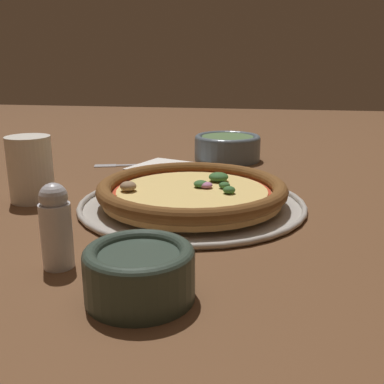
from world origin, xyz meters
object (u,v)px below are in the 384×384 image
pizza_tray (192,204)px  pizza (192,191)px  bowl_near (137,271)px  bowl_far (227,146)px  fork (130,165)px  pepper_shaker (56,226)px  napkin (168,166)px  drinking_cup (31,169)px

pizza_tray → pizza: pizza is taller
bowl_near → bowl_far: 0.63m
fork → pepper_shaker: size_ratio=1.81×
pizza_tray → napkin: 0.26m
drinking_cup → fork: size_ratio=0.61×
pizza_tray → napkin: pizza_tray is taller
bowl_far → pepper_shaker: size_ratio=1.57×
bowl_near → napkin: (0.52, 0.09, -0.02)m
napkin → bowl_far: bearing=-47.4°
pizza_tray → bowl_near: bearing=179.5°
pizza → bowl_far: (0.35, -0.02, 0.01)m
napkin → fork: size_ratio=1.01×
pizza_tray → bowl_near: 0.28m
bowl_near → drinking_cup: size_ratio=1.00×
pizza → napkin: size_ratio=1.69×
pizza → bowl_near: size_ratio=2.80×
bowl_far → pizza: bearing=176.8°
pizza_tray → bowl_far: bearing=-3.2°
bowl_far → fork: size_ratio=0.86×
pepper_shaker → drinking_cup: bearing=34.4°
pizza → drinking_cup: 0.26m
pizza → drinking_cup: bearing=93.0°
napkin → pizza_tray: bearing=-158.8°
pizza_tray → pepper_shaker: bearing=155.6°
bowl_near → bowl_far: bowl_far is taller
bowl_near → fork: bearing=18.3°
pizza_tray → drinking_cup: drinking_cup is taller
pepper_shaker → pizza_tray: bearing=-24.4°
napkin → fork: bearing=83.0°
pizza → napkin: bearing=21.2°
bowl_far → fork: bowl_far is taller
bowl_near → pepper_shaker: bearing=64.3°
bowl_far → napkin: bearing=132.6°
bowl_near → napkin: bowl_near is taller
drinking_cup → fork: 0.28m
pizza → drinking_cup: (-0.01, 0.25, 0.03)m
pizza → bowl_near: bearing=179.5°
napkin → pepper_shaker: pepper_shaker is taller
fork → pepper_shaker: (-0.48, -0.07, 0.04)m
bowl_far → drinking_cup: 0.45m
pizza_tray → drinking_cup: 0.26m
napkin → pepper_shaker: 0.47m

